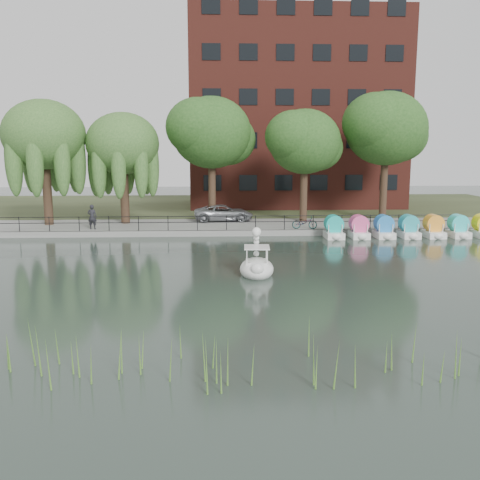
{
  "coord_description": "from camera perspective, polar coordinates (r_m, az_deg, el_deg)",
  "views": [
    {
      "loc": [
        -0.75,
        -23.07,
        6.02
      ],
      "look_at": [
        0.5,
        4.0,
        1.3
      ],
      "focal_mm": 40.0,
      "sensor_mm": 36.0,
      "label": 1
    }
  ],
  "objects": [
    {
      "name": "willow_mid",
      "position": [
        40.63,
        -12.4,
        9.98
      ],
      "size": [
        5.32,
        5.32,
        8.15
      ],
      "color": "#473323",
      "rests_on": "promenade"
    },
    {
      "name": "ground_plane",
      "position": [
        23.85,
        -0.76,
        -4.74
      ],
      "size": [
        120.0,
        120.0,
        0.0
      ],
      "primitive_type": "plane",
      "color": "#3E4D46"
    },
    {
      "name": "promenade",
      "position": [
        39.51,
        -1.53,
        1.4
      ],
      "size": [
        40.0,
        6.0,
        0.4
      ],
      "primitive_type": "cube",
      "color": "gray",
      "rests_on": "ground_plane"
    },
    {
      "name": "swan_boat",
      "position": [
        25.53,
        1.79,
        -2.67
      ],
      "size": [
        1.75,
        2.7,
        2.17
      ],
      "rotation": [
        0.0,
        0.0,
        -0.06
      ],
      "color": "white",
      "rests_on": "ground_plane"
    },
    {
      "name": "pedal_boat_row",
      "position": [
        37.73,
        17.55,
        1.17
      ],
      "size": [
        11.35,
        1.7,
        1.4
      ],
      "color": "white",
      "rests_on": "ground_plane"
    },
    {
      "name": "apartment_building",
      "position": [
        53.7,
        5.81,
        13.4
      ],
      "size": [
        20.0,
        10.07,
        18.0
      ],
      "color": "#4C1E16",
      "rests_on": "land_strip"
    },
    {
      "name": "broadleaf_center",
      "position": [
        41.08,
        -3.05,
        11.32
      ],
      "size": [
        6.0,
        6.0,
        9.25
      ],
      "color": "#473323",
      "rests_on": "promenade"
    },
    {
      "name": "reed_bank",
      "position": [
        14.87,
        8.38,
        -11.61
      ],
      "size": [
        24.0,
        2.4,
        1.2
      ],
      "color": "#669938",
      "rests_on": "ground_plane"
    },
    {
      "name": "willow_left",
      "position": [
        41.43,
        -20.19,
        10.46
      ],
      "size": [
        5.88,
        5.88,
        9.01
      ],
      "color": "#473323",
      "rests_on": "promenade"
    },
    {
      "name": "broadleaf_right",
      "position": [
        41.13,
        6.91,
        10.32
      ],
      "size": [
        5.4,
        5.4,
        8.32
      ],
      "color": "#473323",
      "rests_on": "promenade"
    },
    {
      "name": "kerb",
      "position": [
        36.59,
        -1.44,
        0.72
      ],
      "size": [
        40.0,
        0.25,
        0.4
      ],
      "primitive_type": "cube",
      "color": "gray",
      "rests_on": "ground_plane"
    },
    {
      "name": "railing",
      "position": [
        36.65,
        -1.45,
        2.23
      ],
      "size": [
        32.0,
        0.05,
        1.0
      ],
      "color": "black",
      "rests_on": "promenade"
    },
    {
      "name": "broadleaf_far",
      "position": [
        43.65,
        15.33,
        11.35
      ],
      "size": [
        6.3,
        6.3,
        9.71
      ],
      "color": "#473323",
      "rests_on": "promenade"
    },
    {
      "name": "bicycle",
      "position": [
        37.45,
        6.9,
        1.95
      ],
      "size": [
        0.83,
        1.79,
        1.0
      ],
      "primitive_type": "imported",
      "rotation": [
        0.0,
        0.0,
        1.44
      ],
      "color": "gray",
      "rests_on": "promenade"
    },
    {
      "name": "land_strip",
      "position": [
        53.39,
        -1.83,
        3.59
      ],
      "size": [
        60.0,
        22.0,
        0.36
      ],
      "primitive_type": "cube",
      "color": "#47512D",
      "rests_on": "ground_plane"
    },
    {
      "name": "minivan",
      "position": [
        41.14,
        -1.76,
        3.03
      ],
      "size": [
        2.71,
        5.32,
        1.44
      ],
      "primitive_type": "imported",
      "rotation": [
        0.0,
        0.0,
        1.64
      ],
      "color": "gray",
      "rests_on": "promenade"
    },
    {
      "name": "pedestrian",
      "position": [
        38.35,
        -15.5,
        2.58
      ],
      "size": [
        0.75,
        0.54,
        1.98
      ],
      "primitive_type": "imported",
      "rotation": [
        0.0,
        0.0,
        3.06
      ],
      "color": "black",
      "rests_on": "promenade"
    }
  ]
}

